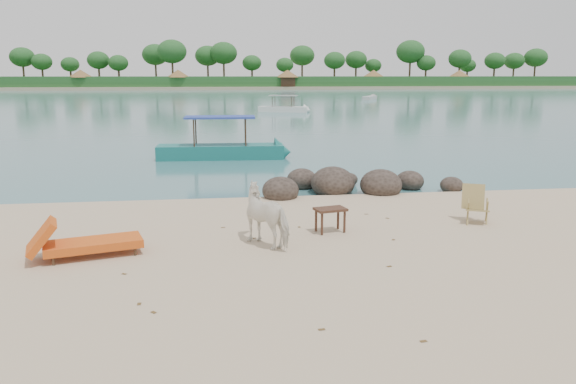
{
  "coord_description": "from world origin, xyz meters",
  "views": [
    {
      "loc": [
        -1.34,
        -9.89,
        3.51
      ],
      "look_at": [
        0.25,
        2.0,
        1.0
      ],
      "focal_mm": 35.0,
      "sensor_mm": 36.0,
      "label": 1
    }
  ],
  "objects_px": {
    "side_table": "(330,222)",
    "lounge_chair": "(93,240)",
    "deck_chair": "(478,206)",
    "boulders": "(346,185)",
    "cow": "(269,216)",
    "boat_near": "(220,123)"
  },
  "relations": [
    {
      "from": "side_table",
      "to": "boulders",
      "type": "bearing_deg",
      "value": 59.2
    },
    {
      "from": "boulders",
      "to": "lounge_chair",
      "type": "relative_size",
      "value": 2.75
    },
    {
      "from": "boulders",
      "to": "lounge_chair",
      "type": "distance_m",
      "value": 8.46
    },
    {
      "from": "deck_chair",
      "to": "cow",
      "type": "bearing_deg",
      "value": -144.58
    },
    {
      "from": "cow",
      "to": "deck_chair",
      "type": "relative_size",
      "value": 1.65
    },
    {
      "from": "boulders",
      "to": "lounge_chair",
      "type": "height_order",
      "value": "boulders"
    },
    {
      "from": "side_table",
      "to": "lounge_chair",
      "type": "bearing_deg",
      "value": 178.69
    },
    {
      "from": "side_table",
      "to": "cow",
      "type": "bearing_deg",
      "value": -166.98
    },
    {
      "from": "lounge_chair",
      "to": "boulders",
      "type": "bearing_deg",
      "value": 25.33
    },
    {
      "from": "deck_chair",
      "to": "boat_near",
      "type": "relative_size",
      "value": 0.15
    },
    {
      "from": "cow",
      "to": "deck_chair",
      "type": "height_order",
      "value": "cow"
    },
    {
      "from": "boulders",
      "to": "cow",
      "type": "relative_size",
      "value": 4.24
    },
    {
      "from": "cow",
      "to": "lounge_chair",
      "type": "height_order",
      "value": "cow"
    },
    {
      "from": "deck_chair",
      "to": "boulders",
      "type": "bearing_deg",
      "value": 141.82
    },
    {
      "from": "cow",
      "to": "lounge_chair",
      "type": "distance_m",
      "value": 3.52
    },
    {
      "from": "cow",
      "to": "boat_near",
      "type": "height_order",
      "value": "boat_near"
    },
    {
      "from": "cow",
      "to": "lounge_chair",
      "type": "bearing_deg",
      "value": -31.19
    },
    {
      "from": "cow",
      "to": "side_table",
      "type": "xyz_separation_m",
      "value": [
        1.45,
        0.71,
        -0.35
      ]
    },
    {
      "from": "boulders",
      "to": "boat_near",
      "type": "height_order",
      "value": "boat_near"
    },
    {
      "from": "boulders",
      "to": "lounge_chair",
      "type": "bearing_deg",
      "value": -139.09
    },
    {
      "from": "boulders",
      "to": "deck_chair",
      "type": "height_order",
      "value": "deck_chair"
    },
    {
      "from": "deck_chair",
      "to": "boat_near",
      "type": "distance_m",
      "value": 13.4
    }
  ]
}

